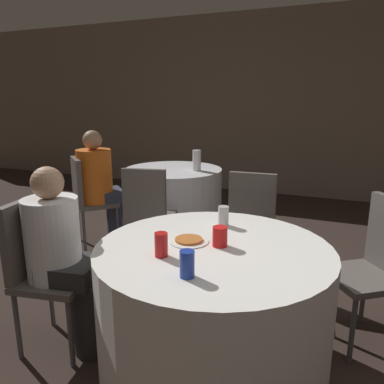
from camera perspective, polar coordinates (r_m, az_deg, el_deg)
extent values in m
plane|color=#332621|center=(2.32, 9.10, -26.45)|extent=(16.00, 16.00, 0.00)
cube|color=gray|center=(6.02, 19.53, 12.30)|extent=(16.00, 0.06, 2.80)
cylinder|color=white|center=(2.17, 3.16, -17.37)|extent=(1.26, 1.26, 0.74)
cylinder|color=silver|center=(4.27, -2.84, -1.31)|extent=(1.09, 1.09, 0.74)
cube|color=#59514C|center=(2.55, 24.54, -11.74)|extent=(0.56, 0.56, 0.04)
cylinder|color=#4C4C51|center=(2.45, 23.24, -18.92)|extent=(0.03, 0.03, 0.42)
cylinder|color=#4C4C51|center=(2.68, 18.76, -15.44)|extent=(0.03, 0.03, 0.42)
cylinder|color=#4C4C51|center=(2.87, 24.67, -14.01)|extent=(0.03, 0.03, 0.42)
cube|color=#59514C|center=(2.45, -19.94, -12.39)|extent=(0.46, 0.46, 0.04)
cube|color=#59514C|center=(2.45, -24.02, -6.37)|extent=(0.12, 0.38, 0.46)
cylinder|color=#4C4C51|center=(2.61, -14.15, -16.01)|extent=(0.03, 0.03, 0.42)
cylinder|color=#4C4C51|center=(2.35, -18.03, -19.83)|extent=(0.03, 0.03, 0.42)
cylinder|color=#4C4C51|center=(2.76, -20.70, -14.70)|extent=(0.03, 0.03, 0.42)
cylinder|color=#4C4C51|center=(2.53, -25.05, -18.00)|extent=(0.03, 0.03, 0.42)
cube|color=#59514C|center=(2.97, 8.32, -6.90)|extent=(0.42, 0.42, 0.04)
cube|color=#59514C|center=(3.06, 9.14, -1.35)|extent=(0.38, 0.07, 0.46)
cylinder|color=#4C4C51|center=(2.89, 10.88, -12.70)|extent=(0.03, 0.03, 0.42)
cylinder|color=#4C4C51|center=(2.95, 4.19, -11.90)|extent=(0.03, 0.03, 0.42)
cylinder|color=#4C4C51|center=(3.19, 11.81, -10.04)|extent=(0.03, 0.03, 0.42)
cylinder|color=#4C4C51|center=(3.25, 5.78, -9.39)|extent=(0.03, 0.03, 0.42)
cube|color=#59514C|center=(4.02, -14.35, -1.63)|extent=(0.57, 0.57, 0.04)
cube|color=#59514C|center=(3.93, -17.14, 1.61)|extent=(0.31, 0.29, 0.46)
cylinder|color=#4C4C51|center=(4.28, -12.37, -3.82)|extent=(0.03, 0.03, 0.42)
cylinder|color=#4C4C51|center=(3.96, -11.25, -5.20)|extent=(0.03, 0.03, 0.42)
cylinder|color=#4C4C51|center=(4.22, -16.88, -4.34)|extent=(0.03, 0.03, 0.42)
cylinder|color=#4C4C51|center=(3.90, -16.12, -5.80)|extent=(0.03, 0.03, 0.42)
cube|color=#59514C|center=(3.45, -6.25, -3.84)|extent=(0.47, 0.47, 0.04)
cube|color=#59514C|center=(3.22, -7.30, -0.54)|extent=(0.38, 0.13, 0.46)
cylinder|color=#4C4C51|center=(3.73, -7.90, -6.28)|extent=(0.03, 0.03, 0.42)
cylinder|color=#4C4C51|center=(3.64, -2.79, -6.68)|extent=(0.03, 0.03, 0.42)
cylinder|color=#4C4C51|center=(3.43, -9.72, -8.19)|extent=(0.03, 0.03, 0.42)
cylinder|color=#4C4C51|center=(3.33, -4.17, -8.70)|extent=(0.03, 0.03, 0.42)
cylinder|color=#33384C|center=(4.12, -11.17, -4.14)|extent=(0.24, 0.24, 0.46)
cube|color=#33384C|center=(4.02, -12.87, -0.50)|extent=(0.46, 0.46, 0.12)
cylinder|color=orange|center=(3.95, -14.60, 2.41)|extent=(0.35, 0.35, 0.54)
sphere|color=tan|center=(3.90, -14.93, 7.67)|extent=(0.19, 0.19, 0.19)
cylinder|color=#282828|center=(2.45, -14.92, -17.66)|extent=(0.24, 0.24, 0.46)
cube|color=#282828|center=(2.36, -17.78, -11.29)|extent=(0.37, 0.35, 0.12)
cylinder|color=white|center=(2.35, -20.47, -6.64)|extent=(0.32, 0.32, 0.48)
sphere|color=tan|center=(2.26, -21.19, 1.33)|extent=(0.18, 0.18, 0.18)
cylinder|color=white|center=(2.06, -0.50, -7.49)|extent=(0.22, 0.22, 0.01)
cylinder|color=#BC6628|center=(2.06, -0.50, -7.26)|extent=(0.15, 0.15, 0.01)
cylinder|color=silver|center=(2.31, 4.81, -3.66)|extent=(0.07, 0.07, 0.12)
cylinder|color=red|center=(1.87, -4.72, -8.00)|extent=(0.07, 0.07, 0.12)
cylinder|color=#1E38A5|center=(1.66, -0.75, -10.91)|extent=(0.07, 0.07, 0.12)
cylinder|color=red|center=(1.99, 4.28, -6.78)|extent=(0.08, 0.08, 0.11)
cylinder|color=white|center=(4.07, 0.73, 4.85)|extent=(0.09, 0.09, 0.22)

